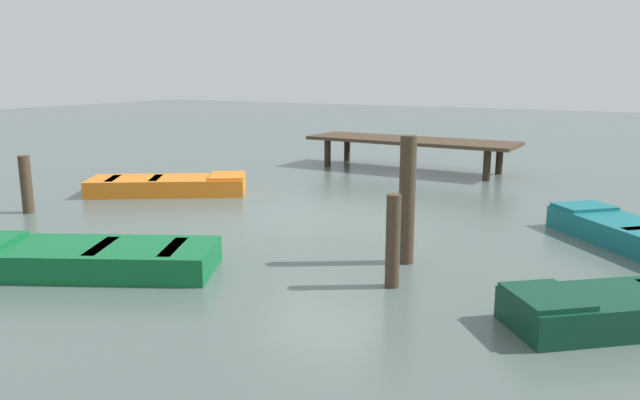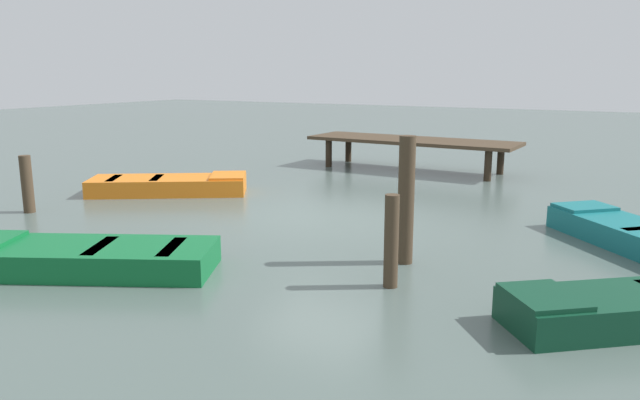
% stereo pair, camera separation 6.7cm
% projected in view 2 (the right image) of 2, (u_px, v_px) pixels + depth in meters
% --- Properties ---
extents(ground_plane, '(80.00, 80.00, 0.00)m').
position_uv_depth(ground_plane, '(320.00, 217.00, 12.55)').
color(ground_plane, '#4C5B56').
extents(dock_segment, '(6.32, 2.05, 0.95)m').
position_uv_depth(dock_segment, '(412.00, 142.00, 18.28)').
color(dock_segment, '#423323').
rests_on(dock_segment, ground_plane).
extents(rowboat_orange, '(3.81, 3.07, 0.46)m').
position_uv_depth(rowboat_orange, '(170.00, 185.00, 14.90)').
color(rowboat_orange, orange).
rests_on(rowboat_orange, ground_plane).
extents(rowboat_green, '(4.10, 2.90, 0.46)m').
position_uv_depth(rowboat_green, '(79.00, 257.00, 9.09)').
color(rowboat_green, '#0F602D').
rests_on(rowboat_green, ground_plane).
extents(rowboat_teal, '(3.05, 3.12, 0.46)m').
position_uv_depth(rowboat_teal, '(632.00, 234.00, 10.36)').
color(rowboat_teal, '#14666B').
rests_on(rowboat_teal, ground_plane).
extents(rowboat_dark_green, '(3.19, 2.88, 0.46)m').
position_uv_depth(rowboat_dark_green, '(640.00, 307.00, 7.16)').
color(rowboat_dark_green, '#0C3823').
rests_on(rowboat_dark_green, ground_plane).
extents(mooring_piling_far_left, '(0.23, 0.23, 1.22)m').
position_uv_depth(mooring_piling_far_left, '(27.00, 184.00, 12.81)').
color(mooring_piling_far_left, '#423323').
rests_on(mooring_piling_far_left, ground_plane).
extents(mooring_piling_near_left, '(0.25, 0.25, 1.99)m').
position_uv_depth(mooring_piling_near_left, '(406.00, 200.00, 9.33)').
color(mooring_piling_near_left, '#423323').
rests_on(mooring_piling_near_left, ground_plane).
extents(mooring_piling_near_right, '(0.20, 0.20, 1.31)m').
position_uv_depth(mooring_piling_near_right, '(391.00, 241.00, 8.33)').
color(mooring_piling_near_right, '#423323').
rests_on(mooring_piling_near_right, ground_plane).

